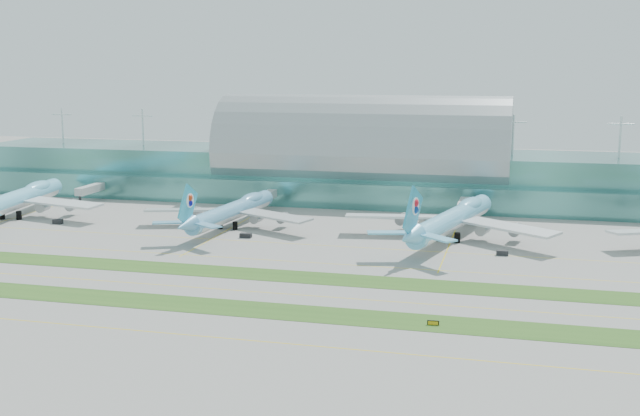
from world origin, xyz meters
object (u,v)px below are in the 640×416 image
(terminal, at_px, (363,165))
(airliner_a, at_px, (16,199))
(airliner_b, at_px, (233,210))
(airliner_c, at_px, (453,218))
(taxiway_sign_east, at_px, (433,323))

(terminal, distance_m, airliner_a, 136.21)
(airliner_b, bearing_deg, airliner_c, 4.81)
(taxiway_sign_east, bearing_deg, airliner_b, 129.14)
(airliner_a, height_order, airliner_c, airliner_a)
(airliner_b, distance_m, airliner_c, 75.34)
(taxiway_sign_east, bearing_deg, airliner_a, 149.54)
(airliner_c, bearing_deg, terminal, 135.40)
(terminal, bearing_deg, airliner_c, -58.26)
(airliner_a, distance_m, airliner_c, 158.93)
(airliner_c, bearing_deg, airliner_a, -165.76)
(airliner_a, height_order, taxiway_sign_east, airliner_a)
(terminal, height_order, airliner_b, terminal)
(airliner_c, height_order, taxiway_sign_east, airliner_c)
(airliner_a, relative_size, airliner_c, 1.01)
(airliner_a, xyz_separation_m, airliner_c, (158.92, 1.63, -0.01))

